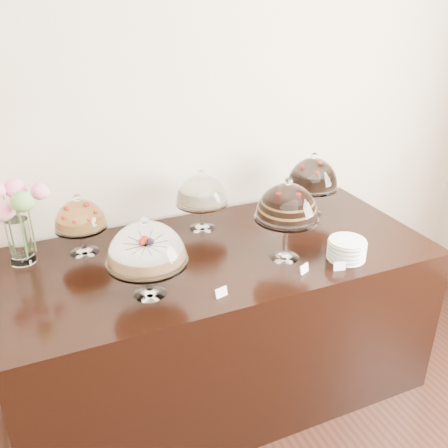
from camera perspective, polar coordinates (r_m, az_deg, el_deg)
name	(u,v)px	position (r m, az deg, el deg)	size (l,w,h in m)	color
wall_back	(120,119)	(2.77, -11.83, 11.63)	(5.00, 0.04, 3.00)	beige
display_counter	(220,322)	(2.83, -0.41, -11.12)	(2.20, 1.00, 0.90)	black
cake_stand_sugar_sponge	(146,247)	(2.16, -8.87, -2.59)	(0.36, 0.36, 0.38)	white
cake_stand_choco_layer	(287,205)	(2.42, 7.25, 2.22)	(0.32, 0.32, 0.43)	white
cake_stand_cheesecake	(202,192)	(2.75, -2.57, 3.64)	(0.29, 0.29, 0.35)	white
cake_stand_dark_choco	(313,176)	(2.97, 10.12, 5.43)	(0.30, 0.30, 0.38)	white
cake_stand_fruit_tart	(80,217)	(2.60, -16.15, 0.75)	(0.26, 0.26, 0.32)	white
flower_vase	(16,215)	(2.57, -22.71, 0.92)	(0.28, 0.28, 0.43)	white
plate_stack	(347,249)	(2.57, 13.84, -2.84)	(0.19, 0.19, 0.10)	white
price_card_left	(221,292)	(2.22, -0.31, -7.81)	(0.06, 0.01, 0.04)	white
price_card_right	(339,266)	(2.48, 13.06, -4.72)	(0.06, 0.01, 0.04)	white
price_card_extra	(304,269)	(2.42, 9.16, -5.08)	(0.06, 0.01, 0.04)	white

